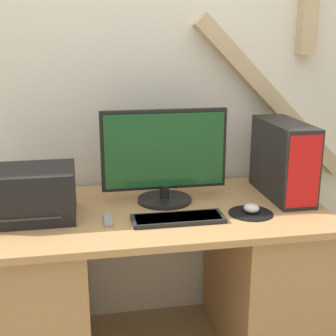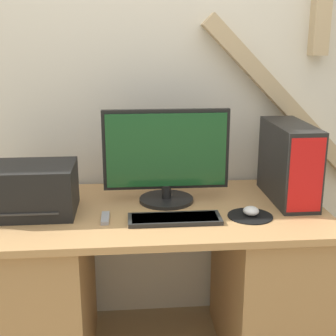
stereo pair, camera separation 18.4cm
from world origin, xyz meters
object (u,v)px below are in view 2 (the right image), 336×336
(monitor, at_px, (166,156))
(mouse, at_px, (251,211))
(printer, at_px, (32,190))
(remote_control, at_px, (105,218))
(computer_tower, at_px, (289,162))
(keyboard, at_px, (175,219))

(monitor, bearing_deg, mouse, -32.37)
(monitor, xyz_separation_m, printer, (-0.59, -0.10, -0.11))
(printer, relative_size, remote_control, 3.01)
(computer_tower, bearing_deg, mouse, -138.49)
(computer_tower, relative_size, remote_control, 3.60)
(printer, bearing_deg, mouse, -7.35)
(monitor, bearing_deg, printer, -170.48)
(printer, bearing_deg, monitor, 9.52)
(monitor, distance_m, computer_tower, 0.58)
(monitor, bearing_deg, remote_control, -142.63)
(mouse, distance_m, computer_tower, 0.34)
(monitor, height_order, computer_tower, monitor)
(monitor, relative_size, computer_tower, 1.31)
(monitor, distance_m, remote_control, 0.41)
(printer, bearing_deg, computer_tower, 3.82)
(mouse, bearing_deg, computer_tower, 41.51)
(printer, distance_m, remote_control, 0.35)
(monitor, xyz_separation_m, keyboard, (0.01, -0.25, -0.21))
(monitor, xyz_separation_m, remote_control, (-0.28, -0.21, -0.21))
(computer_tower, distance_m, printer, 1.17)
(keyboard, height_order, remote_control, keyboard)
(mouse, xyz_separation_m, remote_control, (-0.63, 0.01, -0.02))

